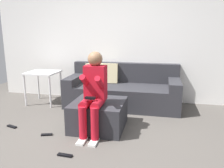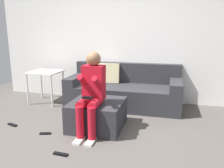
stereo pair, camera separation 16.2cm
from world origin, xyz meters
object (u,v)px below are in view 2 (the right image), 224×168
at_px(remote_under_side_table, 12,125).
at_px(person_seated, 92,90).
at_px(side_table, 45,76).
at_px(remote_by_storage_bin, 45,133).
at_px(couch_sectional, 123,91).
at_px(ottoman, 97,114).
at_px(remote_near_ottoman, 61,154).

bearing_deg(remote_under_side_table, person_seated, 20.27).
bearing_deg(side_table, remote_by_storage_bin, -60.80).
bearing_deg(person_seated, couch_sectional, 82.71).
height_order(ottoman, remote_under_side_table, ottoman).
height_order(couch_sectional, ottoman, couch_sectional).
xyz_separation_m(couch_sectional, person_seated, (-0.18, -1.37, 0.35)).
height_order(couch_sectional, remote_under_side_table, couch_sectional).
relative_size(ottoman, remote_under_side_table, 4.27).
bearing_deg(couch_sectional, person_seated, -97.29).
distance_m(couch_sectional, remote_by_storage_bin, 1.82).
bearing_deg(remote_by_storage_bin, remote_near_ottoman, -62.54).
relative_size(side_table, remote_under_side_table, 3.59).
xyz_separation_m(ottoman, side_table, (-1.44, 0.98, 0.35)).
distance_m(side_table, remote_by_storage_bin, 1.70).
bearing_deg(remote_near_ottoman, couch_sectional, 84.96).
bearing_deg(ottoman, remote_under_side_table, -168.21).
distance_m(couch_sectional, person_seated, 1.43).
distance_m(person_seated, remote_near_ottoman, 0.96).
xyz_separation_m(person_seated, side_table, (-1.43, 1.18, -0.09)).
relative_size(side_table, remote_by_storage_bin, 4.14).
xyz_separation_m(couch_sectional, remote_by_storage_bin, (-0.82, -1.60, -0.29)).
xyz_separation_m(person_seated, remote_under_side_table, (-1.32, -0.08, -0.64)).
bearing_deg(ottoman, couch_sectional, 82.06).
distance_m(couch_sectional, side_table, 1.64).
bearing_deg(ottoman, side_table, 145.81).
bearing_deg(person_seated, remote_near_ottoman, -103.29).
height_order(remote_near_ottoman, remote_by_storage_bin, same).
relative_size(remote_near_ottoman, remote_by_storage_bin, 1.18).
distance_m(remote_near_ottoman, remote_by_storage_bin, 0.67).
relative_size(person_seated, remote_by_storage_bin, 7.46).
bearing_deg(person_seated, remote_by_storage_bin, -160.62).
relative_size(ottoman, remote_by_storage_bin, 4.93).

